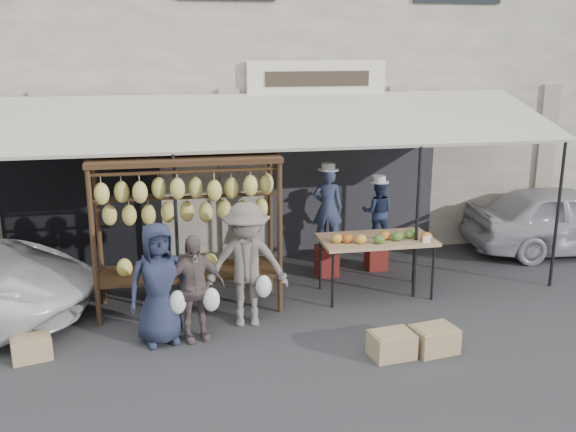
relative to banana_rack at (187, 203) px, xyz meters
name	(u,v)px	position (x,y,z in m)	size (l,w,h in m)	color
ground_plane	(262,344)	(0.84, -1.32, -1.58)	(90.00, 90.00, 0.00)	#2D2D30
shophouse	(213,48)	(0.84, 5.18, 2.07)	(24.00, 6.15, 7.30)	beige
awning	(238,122)	(0.85, 0.96, 1.00)	(10.00, 2.35, 2.92)	beige
banana_rack	(187,203)	(0.00, 0.00, 0.00)	(2.60, 0.90, 2.24)	#3A2815
produce_table	(377,240)	(2.79, -0.01, -0.70)	(1.70, 0.90, 1.04)	tan
vendor_left	(328,208)	(2.29, 1.01, -0.43)	(0.48, 0.32, 1.32)	navy
vendor_right	(378,212)	(3.19, 1.14, -0.57)	(0.53, 0.41, 1.09)	#222E4D
customer_left	(159,284)	(-0.42, -1.00, -0.78)	(0.78, 0.51, 1.59)	#21283F
customer_mid	(193,288)	(0.01, -1.00, -0.87)	(0.83, 0.34, 1.41)	#675854
customer_right	(247,265)	(0.74, -0.67, -0.72)	(1.11, 0.64, 1.72)	#6A625A
stool_left	(327,261)	(2.29, 1.01, -1.33)	(0.35, 0.35, 0.49)	maroon
stool_right	(376,256)	(3.19, 1.14, -1.35)	(0.33, 0.33, 0.46)	maroon
crate_near_a	(392,345)	(2.35, -1.95, -1.42)	(0.52, 0.39, 0.31)	tan
crate_near_b	(434,339)	(2.91, -1.92, -1.42)	(0.53, 0.40, 0.32)	tan
crate_far	(31,348)	(-1.98, -1.16, -1.44)	(0.46, 0.35, 0.28)	tan
sedan	(568,219)	(6.91, 1.36, -0.95)	(1.48, 3.67, 1.25)	#B1B2B7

